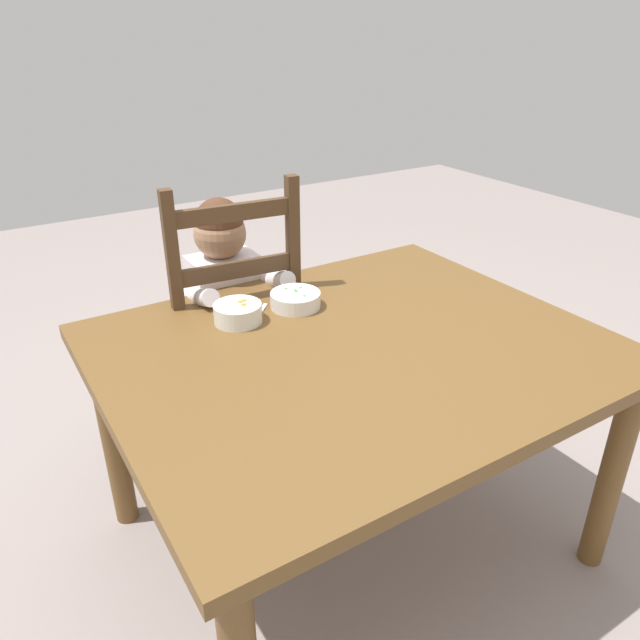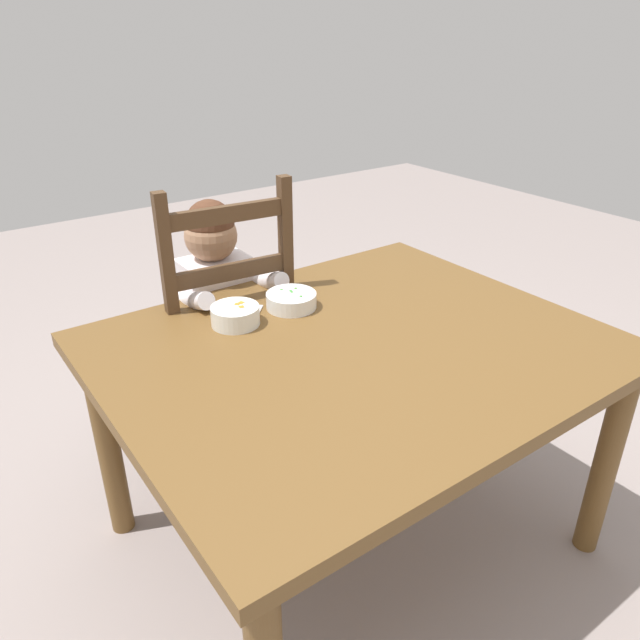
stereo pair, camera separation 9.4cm
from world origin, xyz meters
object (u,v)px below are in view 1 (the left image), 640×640
object	(u,v)px
child_figure	(228,297)
bowl_of_peas	(295,299)
dining_chair	(229,337)
spoon	(257,317)
bowl_of_carrots	(238,312)
dining_table	(354,371)

from	to	relation	value
child_figure	bowl_of_peas	size ratio (longest dim) A/B	6.46
dining_chair	bowl_of_peas	world-z (taller)	dining_chair
bowl_of_peas	spoon	xyz separation A→B (m)	(-0.14, -0.01, -0.02)
bowl_of_peas	bowl_of_carrots	world-z (taller)	bowl_of_carrots
spoon	child_figure	bearing A→B (deg)	82.30
dining_chair	child_figure	xyz separation A→B (m)	(0.01, -0.00, 0.15)
dining_chair	spoon	size ratio (longest dim) A/B	9.35
bowl_of_peas	dining_table	bearing A→B (deg)	-86.31
bowl_of_peas	bowl_of_carrots	size ratio (longest dim) A/B	1.10
child_figure	bowl_of_peas	distance (m)	0.32
child_figure	bowl_of_carrots	xyz separation A→B (m)	(-0.09, -0.29, 0.09)
dining_table	spoon	distance (m)	0.33
dining_table	spoon	xyz separation A→B (m)	(-0.15, 0.28, 0.09)
dining_table	bowl_of_carrots	world-z (taller)	bowl_of_carrots
dining_chair	bowl_of_peas	bearing A→B (deg)	-71.20
child_figure	bowl_of_carrots	bearing A→B (deg)	-107.95
dining_chair	bowl_of_carrots	xyz separation A→B (m)	(-0.09, -0.29, 0.24)
dining_table	child_figure	bearing A→B (deg)	101.08
dining_chair	child_figure	size ratio (longest dim) A/B	1.09
dining_table	bowl_of_carrots	xyz separation A→B (m)	(-0.21, 0.29, 0.12)
bowl_of_carrots	spoon	bearing A→B (deg)	-8.87
bowl_of_carrots	child_figure	bearing A→B (deg)	72.05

